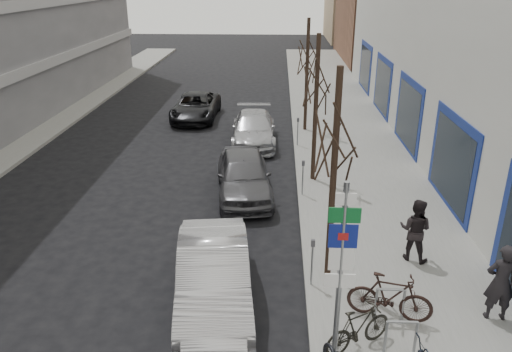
# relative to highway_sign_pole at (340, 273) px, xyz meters

# --- Properties ---
(sidewalk_east) EXTENTS (5.00, 70.00, 0.15)m
(sidewalk_east) POSITION_rel_highway_sign_pole_xyz_m (2.10, 10.01, -2.38)
(sidewalk_east) COLOR slate
(sidewalk_east) RESTS_ON ground
(brick_building_far) EXTENTS (12.00, 14.00, 8.00)m
(brick_building_far) POSITION_rel_highway_sign_pole_xyz_m (10.60, 40.01, 1.54)
(brick_building_far) COLOR brown
(brick_building_far) RESTS_ON ground
(tan_building_far) EXTENTS (13.00, 12.00, 9.00)m
(tan_building_far) POSITION_rel_highway_sign_pole_xyz_m (11.10, 55.01, 2.04)
(tan_building_far) COLOR #937A5B
(tan_building_far) RESTS_ON ground
(highway_sign_pole) EXTENTS (0.55, 0.10, 4.20)m
(highway_sign_pole) POSITION_rel_highway_sign_pole_xyz_m (0.00, 0.00, 0.00)
(highway_sign_pole) COLOR gray
(highway_sign_pole) RESTS_ON ground
(bike_rack) EXTENTS (0.66, 2.26, 0.83)m
(bike_rack) POSITION_rel_highway_sign_pole_xyz_m (1.40, 0.61, -1.80)
(bike_rack) COLOR gray
(bike_rack) RESTS_ON sidewalk_east
(tree_near) EXTENTS (1.80, 1.80, 5.50)m
(tree_near) POSITION_rel_highway_sign_pole_xyz_m (0.20, 3.51, 1.65)
(tree_near) COLOR black
(tree_near) RESTS_ON ground
(tree_mid) EXTENTS (1.80, 1.80, 5.50)m
(tree_mid) POSITION_rel_highway_sign_pole_xyz_m (0.20, 10.01, 1.65)
(tree_mid) COLOR black
(tree_mid) RESTS_ON ground
(tree_far) EXTENTS (1.80, 1.80, 5.50)m
(tree_far) POSITION_rel_highway_sign_pole_xyz_m (0.20, 16.51, 1.65)
(tree_far) COLOR black
(tree_far) RESTS_ON ground
(meter_front) EXTENTS (0.10, 0.08, 1.27)m
(meter_front) POSITION_rel_highway_sign_pole_xyz_m (-0.25, 3.01, -1.54)
(meter_front) COLOR gray
(meter_front) RESTS_ON sidewalk_east
(meter_mid) EXTENTS (0.10, 0.08, 1.27)m
(meter_mid) POSITION_rel_highway_sign_pole_xyz_m (-0.25, 8.51, -1.54)
(meter_mid) COLOR gray
(meter_mid) RESTS_ON sidewalk_east
(meter_back) EXTENTS (0.10, 0.08, 1.27)m
(meter_back) POSITION_rel_highway_sign_pole_xyz_m (-0.25, 14.01, -1.54)
(meter_back) COLOR gray
(meter_back) RESTS_ON sidewalk_east
(bike_mid_inner) EXTENTS (1.68, 1.30, 1.01)m
(bike_mid_inner) POSITION_rel_highway_sign_pole_xyz_m (0.57, 0.75, -1.80)
(bike_mid_inner) COLOR black
(bike_mid_inner) RESTS_ON sidewalk_east
(bike_far_inner) EXTENTS (1.98, 1.01, 1.15)m
(bike_far_inner) POSITION_rel_highway_sign_pole_xyz_m (1.40, 1.77, -1.73)
(bike_far_inner) COLOR black
(bike_far_inner) RESTS_ON sidewalk_east
(parked_car_front) EXTENTS (2.26, 4.92, 1.56)m
(parked_car_front) POSITION_rel_highway_sign_pole_xyz_m (-2.60, 2.30, -1.68)
(parked_car_front) COLOR #B2B2B7
(parked_car_front) RESTS_ON ground
(parked_car_mid) EXTENTS (2.40, 4.78, 1.56)m
(parked_car_mid) POSITION_rel_highway_sign_pole_xyz_m (-2.32, 8.69, -1.68)
(parked_car_mid) COLOR #4F4E54
(parked_car_mid) RESTS_ON ground
(parked_car_back) EXTENTS (2.18, 4.92, 1.40)m
(parked_car_back) POSITION_rel_highway_sign_pole_xyz_m (-2.27, 14.61, -1.76)
(parked_car_back) COLOR #ADADB2
(parked_car_back) RESTS_ON ground
(lane_car) EXTENTS (2.31, 4.91, 1.36)m
(lane_car) POSITION_rel_highway_sign_pole_xyz_m (-5.62, 18.74, -1.78)
(lane_car) COLOR black
(lane_car) RESTS_ON ground
(pedestrian_near) EXTENTS (0.70, 0.47, 1.86)m
(pedestrian_near) POSITION_rel_highway_sign_pole_xyz_m (3.80, 1.90, -1.38)
(pedestrian_near) COLOR black
(pedestrian_near) RESTS_ON sidewalk_east
(pedestrian_far) EXTENTS (0.79, 0.70, 1.78)m
(pedestrian_far) POSITION_rel_highway_sign_pole_xyz_m (2.56, 4.37, -1.42)
(pedestrian_far) COLOR black
(pedestrian_far) RESTS_ON sidewalk_east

